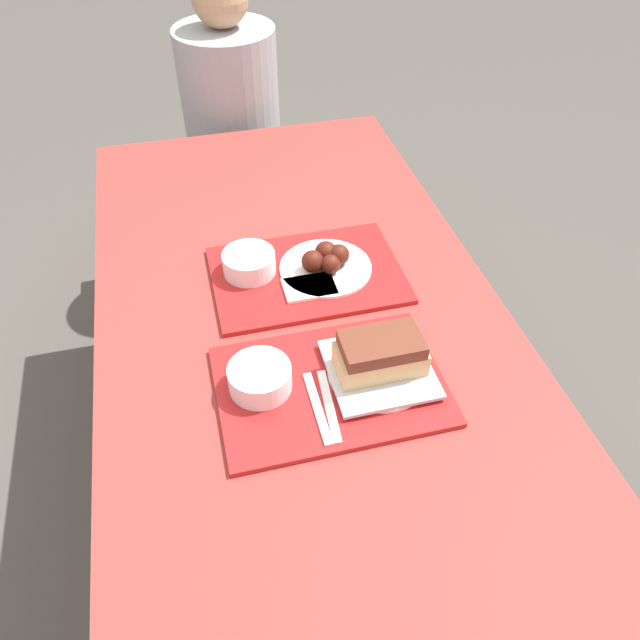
# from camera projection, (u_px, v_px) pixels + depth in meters

# --- Properties ---
(ground_plane) EXTENTS (12.00, 12.00, 0.00)m
(ground_plane) POSITION_uv_depth(u_px,v_px,m) (311.00, 509.00, 1.83)
(ground_plane) COLOR #4C4742
(picnic_table) EXTENTS (0.88, 1.84, 0.74)m
(picnic_table) POSITION_uv_depth(u_px,v_px,m) (308.00, 357.00, 1.37)
(picnic_table) COLOR maroon
(picnic_table) RESTS_ON ground_plane
(picnic_bench_far) EXTENTS (0.83, 0.28, 0.46)m
(picnic_bench_far) POSITION_uv_depth(u_px,v_px,m) (240.00, 192.00, 2.36)
(picnic_bench_far) COLOR maroon
(picnic_bench_far) RESTS_ON ground_plane
(tray_near) EXTENTS (0.43, 0.30, 0.01)m
(tray_near) POSITION_uv_depth(u_px,v_px,m) (330.00, 386.00, 1.20)
(tray_near) COLOR red
(tray_near) RESTS_ON picnic_table
(tray_far) EXTENTS (0.43, 0.30, 0.01)m
(tray_far) POSITION_uv_depth(u_px,v_px,m) (307.00, 275.00, 1.44)
(tray_far) COLOR red
(tray_far) RESTS_ON picnic_table
(bowl_coleslaw_near) EXTENTS (0.12, 0.12, 0.05)m
(bowl_coleslaw_near) POSITION_uv_depth(u_px,v_px,m) (260.00, 377.00, 1.17)
(bowl_coleslaw_near) COLOR white
(bowl_coleslaw_near) RESTS_ON tray_near
(brisket_sandwich_plate) EXTENTS (0.20, 0.20, 0.09)m
(brisket_sandwich_plate) POSITION_uv_depth(u_px,v_px,m) (380.00, 360.00, 1.19)
(brisket_sandwich_plate) COLOR white
(brisket_sandwich_plate) RESTS_ON tray_near
(plastic_fork_near) EXTENTS (0.02, 0.17, 0.00)m
(plastic_fork_near) POSITION_uv_depth(u_px,v_px,m) (317.00, 408.00, 1.15)
(plastic_fork_near) COLOR white
(plastic_fork_near) RESTS_ON tray_near
(plastic_knife_near) EXTENTS (0.03, 0.17, 0.00)m
(plastic_knife_near) POSITION_uv_depth(u_px,v_px,m) (329.00, 405.00, 1.15)
(plastic_knife_near) COLOR white
(plastic_knife_near) RESTS_ON tray_near
(bowl_coleslaw_far) EXTENTS (0.12, 0.12, 0.05)m
(bowl_coleslaw_far) POSITION_uv_depth(u_px,v_px,m) (249.00, 262.00, 1.42)
(bowl_coleslaw_far) COLOR white
(bowl_coleslaw_far) RESTS_ON tray_far
(wings_plate_far) EXTENTS (0.21, 0.21, 0.06)m
(wings_plate_far) POSITION_uv_depth(u_px,v_px,m) (326.00, 262.00, 1.43)
(wings_plate_far) COLOR white
(wings_plate_far) RESTS_ON tray_far
(napkin_far) EXTENTS (0.12, 0.08, 0.01)m
(napkin_far) POSITION_uv_depth(u_px,v_px,m) (309.00, 287.00, 1.39)
(napkin_far) COLOR white
(napkin_far) RESTS_ON tray_far
(person_seated_across) EXTENTS (0.33, 0.33, 0.70)m
(person_seated_across) POSITION_uv_depth(u_px,v_px,m) (230.00, 99.00, 2.11)
(person_seated_across) COLOR #9E9EA3
(person_seated_across) RESTS_ON picnic_bench_far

